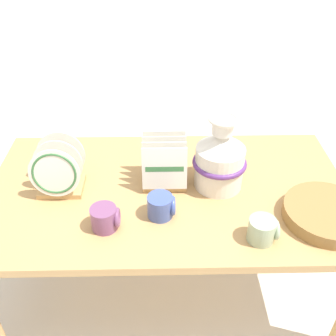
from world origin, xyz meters
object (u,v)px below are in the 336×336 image
dish_rack_square_plates (164,168)px  mug_sage_glaze (263,230)px  ceramic_vase (220,158)px  mug_plum_glaze (105,218)px  mug_cobalt_glaze (161,206)px  dish_rack_round_plates (59,173)px  wicker_charger_stack (327,214)px

dish_rack_square_plates → mug_sage_glaze: 0.49m
ceramic_vase → mug_sage_glaze: size_ratio=3.05×
mug_plum_glaze → mug_cobalt_glaze: size_ratio=1.00×
dish_rack_round_plates → ceramic_vase: bearing=2.1°
ceramic_vase → mug_plum_glaze: (-0.45, -0.25, -0.09)m
ceramic_vase → dish_rack_round_plates: 0.67m
dish_rack_square_plates → mug_cobalt_glaze: 0.21m
wicker_charger_stack → mug_plum_glaze: bearing=-178.2°
ceramic_vase → mug_plum_glaze: 0.53m
mug_plum_glaze → wicker_charger_stack: bearing=1.8°
ceramic_vase → mug_sage_glaze: (0.12, -0.32, -0.09)m
dish_rack_round_plates → mug_cobalt_glaze: size_ratio=2.10×
wicker_charger_stack → ceramic_vase: bearing=150.4°
dish_rack_round_plates → mug_plum_glaze: dish_rack_round_plates is taller
dish_rack_square_plates → mug_cobalt_glaze: size_ratio=1.91×
wicker_charger_stack → mug_plum_glaze: mug_plum_glaze is taller
dish_rack_round_plates → mug_cobalt_glaze: dish_rack_round_plates is taller
wicker_charger_stack → mug_sage_glaze: 0.29m
dish_rack_round_plates → mug_plum_glaze: (0.21, -0.23, -0.04)m
ceramic_vase → dish_rack_round_plates: bearing=-177.9°
mug_cobalt_glaze → dish_rack_square_plates: bearing=86.1°
dish_rack_square_plates → wicker_charger_stack: bearing=-21.6°
ceramic_vase → wicker_charger_stack: (0.39, -0.22, -0.11)m
mug_plum_glaze → mug_cobalt_glaze: 0.22m
ceramic_vase → dish_rack_round_plates: (-0.67, -0.02, -0.05)m
dish_rack_round_plates → dish_rack_square_plates: 0.44m
dish_rack_round_plates → mug_cobalt_glaze: bearing=-21.3°
dish_rack_round_plates → mug_plum_glaze: size_ratio=2.10×
mug_sage_glaze → dish_rack_square_plates: bearing=135.3°
dish_rack_square_plates → mug_plum_glaze: bearing=-129.3°
mug_plum_glaze → mug_cobalt_glaze: bearing=16.3°
dish_rack_round_plates → dish_rack_square_plates: (0.44, 0.05, -0.01)m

